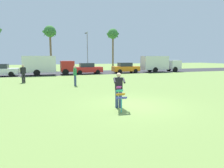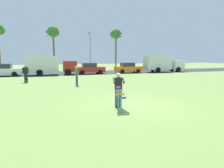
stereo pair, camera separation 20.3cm
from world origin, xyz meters
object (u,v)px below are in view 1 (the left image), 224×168
object	(u,v)px
palm_tree_centre_far	(113,35)
streetlight_pole	(87,49)
person_walker_far	(23,73)
kite_held	(120,95)
palm_tree_right_near	(50,33)
parked_car_white	(1,70)
parked_car_orange	(126,68)
parked_truck_red_cab	(46,65)
parked_truck_white_box	(159,63)
person_walker_near	(75,75)
person_kite_flyer	(119,89)
parked_car_red	(87,69)

from	to	relation	value
palm_tree_centre_far	streetlight_pole	bearing A→B (deg)	-152.29
palm_tree_centre_far	person_walker_far	bearing A→B (deg)	-130.42
kite_held	palm_tree_centre_far	bearing A→B (deg)	71.15
palm_tree_right_near	streetlight_pole	bearing A→B (deg)	-22.44
person_walker_far	kite_held	bearing A→B (deg)	-68.20
parked_car_white	parked_car_orange	world-z (taller)	same
parked_truck_red_cab	parked_truck_white_box	bearing A→B (deg)	-0.00
parked_car_orange	palm_tree_right_near	size ratio (longest dim) A/B	0.52
palm_tree_right_near	streetlight_pole	xyz separation A→B (m)	(6.31, -2.61, -2.78)
parked_truck_white_box	palm_tree_centre_far	size ratio (longest dim) A/B	0.82
palm_tree_centre_far	person_walker_near	size ratio (longest dim) A/B	4.77
parked_truck_white_box	person_walker_far	distance (m)	21.49
palm_tree_centre_far	person_walker_near	bearing A→B (deg)	-117.01
parked_car_orange	palm_tree_right_near	bearing A→B (deg)	136.32
palm_tree_right_near	person_kite_flyer	bearing A→B (deg)	-86.34
streetlight_pole	person_walker_near	xyz separation A→B (m)	(-5.23, -19.05, -3.06)
person_kite_flyer	person_walker_far	world-z (taller)	same
parked_car_orange	palm_tree_centre_far	xyz separation A→B (m)	(1.72, 10.83, 6.08)
person_kite_flyer	parked_truck_red_cab	bearing A→B (deg)	98.74
kite_held	person_kite_flyer	bearing A→B (deg)	75.45
person_walker_far	parked_car_red	bearing A→B (deg)	43.88
kite_held	palm_tree_centre_far	size ratio (longest dim) A/B	0.14
person_walker_near	palm_tree_right_near	bearing A→B (deg)	92.86
palm_tree_right_near	kite_held	bearing A→B (deg)	-86.75
parked_truck_white_box	streetlight_pole	distance (m)	13.14
parked_car_orange	person_walker_near	size ratio (longest dim) A/B	2.43
parked_car_orange	person_walker_far	xyz separation A→B (m)	(-14.07, -7.70, 0.16)
palm_tree_centre_far	parked_truck_red_cab	bearing A→B (deg)	-141.37
parked_car_white	parked_car_orange	bearing A→B (deg)	-0.00
parked_car_white	parked_car_red	distance (m)	11.31
kite_held	streetlight_pole	distance (m)	28.64
person_kite_flyer	kite_held	xyz separation A→B (m)	(-0.17, -0.67, -0.19)
kite_held	person_walker_near	distance (m)	9.06
parked_car_white	person_walker_far	world-z (taller)	person_walker_far
person_kite_flyer	kite_held	size ratio (longest dim) A/B	1.52
parked_car_orange	person_walker_near	world-z (taller)	person_walker_near
streetlight_pole	person_walker_far	bearing A→B (deg)	-122.25
parked_truck_red_cab	person_walker_far	xyz separation A→B (m)	(-2.23, -7.70, -0.48)
kite_held	person_walker_near	bearing A→B (deg)	94.18
kite_held	parked_truck_red_cab	world-z (taller)	parked_truck_red_cab
parked_truck_white_box	palm_tree_centre_far	xyz separation A→B (m)	(-4.27, 10.83, 5.45)
kite_held	parked_car_red	size ratio (longest dim) A/B	0.27
parked_truck_red_cab	palm_tree_centre_far	xyz separation A→B (m)	(13.55, 10.83, 5.45)
person_walker_far	palm_tree_centre_far	bearing A→B (deg)	49.58
parked_truck_red_cab	parked_truck_white_box	distance (m)	17.83
palm_tree_right_near	person_walker_far	bearing A→B (deg)	-100.61
kite_held	person_walker_far	distance (m)	13.74
parked_car_red	kite_held	bearing A→B (deg)	-98.09
parked_car_red	person_walker_far	bearing A→B (deg)	-136.12
palm_tree_right_near	person_walker_far	distance (m)	19.16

